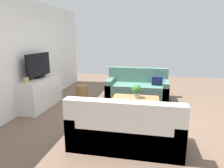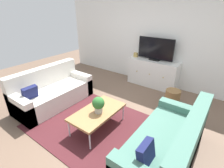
{
  "view_description": "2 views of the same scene",
  "coord_description": "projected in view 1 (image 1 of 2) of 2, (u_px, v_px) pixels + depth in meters",
  "views": [
    {
      "loc": [
        -4.33,
        -0.45,
        1.77
      ],
      "look_at": [
        0.0,
        0.39,
        0.72
      ],
      "focal_mm": 31.35,
      "sensor_mm": 36.0,
      "label": 1
    },
    {
      "loc": [
        1.84,
        -2.11,
        2.19
      ],
      "look_at": [
        0.0,
        0.39,
        0.72
      ],
      "focal_mm": 26.89,
      "sensor_mm": 36.0,
      "label": 2
    }
  ],
  "objects": [
    {
      "name": "wall_back",
      "position": [
        26.0,
        55.0,
        4.8
      ],
      "size": [
        6.4,
        0.12,
        2.7
      ],
      "primitive_type": "cube",
      "color": "white",
      "rests_on": "ground_plane"
    },
    {
      "name": "couch_left_side",
      "position": [
        125.0,
        131.0,
        3.17
      ],
      "size": [
        0.83,
        1.8,
        0.87
      ],
      "color": "silver",
      "rests_on": "ground_plane"
    },
    {
      "name": "ground_plane",
      "position": [
        128.0,
        114.0,
        4.63
      ],
      "size": [
        10.0,
        10.0,
        0.0
      ],
      "primitive_type": "plane",
      "color": "brown"
    },
    {
      "name": "potted_plant",
      "position": [
        137.0,
        90.0,
        4.57
      ],
      "size": [
        0.23,
        0.23,
        0.31
      ],
      "color": "#B7B2A8",
      "rests_on": "coffee_table"
    },
    {
      "name": "mantel_clock",
      "position": [
        26.0,
        80.0,
        4.39
      ],
      "size": [
        0.11,
        0.07,
        0.13
      ],
      "primitive_type": "cube",
      "color": "tan",
      "rests_on": "tv_console"
    },
    {
      "name": "wicker_basket",
      "position": [
        82.0,
        92.0,
        5.77
      ],
      "size": [
        0.34,
        0.34,
        0.41
      ],
      "primitive_type": "cylinder",
      "color": "olive",
      "rests_on": "ground_plane"
    },
    {
      "name": "flat_screen_tv",
      "position": [
        39.0,
        66.0,
        4.9
      ],
      "size": [
        1.01,
        0.16,
        0.62
      ],
      "color": "black",
      "rests_on": "tv_console"
    },
    {
      "name": "coffee_table",
      "position": [
        136.0,
        99.0,
        4.58
      ],
      "size": [
        0.59,
        1.08,
        0.39
      ],
      "color": "#A37547",
      "rests_on": "ground_plane"
    },
    {
      "name": "tv_console",
      "position": [
        42.0,
        93.0,
        5.06
      ],
      "size": [
        1.42,
        0.47,
        0.77
      ],
      "color": "white",
      "rests_on": "ground_plane"
    },
    {
      "name": "couch_right_side",
      "position": [
        137.0,
        88.0,
        5.92
      ],
      "size": [
        0.83,
        1.8,
        0.87
      ],
      "color": "#4C7A6B",
      "rests_on": "ground_plane"
    },
    {
      "name": "area_rug",
      "position": [
        135.0,
        114.0,
        4.6
      ],
      "size": [
        2.5,
        1.9,
        0.01
      ],
      "primitive_type": "cube",
      "color": "#4C1E23",
      "rests_on": "ground_plane"
    }
  ]
}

